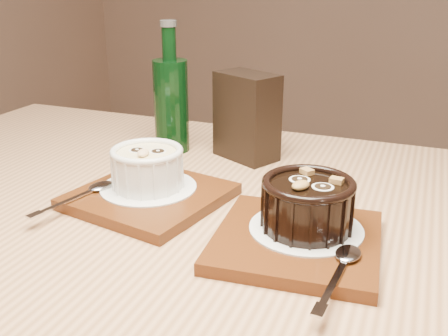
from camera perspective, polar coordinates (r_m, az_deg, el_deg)
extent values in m
cube|color=#9E6C45|center=(0.67, -2.56, -6.90)|extent=(1.27, 0.91, 0.04)
cylinder|color=#9E6C45|center=(1.38, -17.70, -10.14)|extent=(0.06, 0.06, 0.71)
cube|color=#56290E|center=(0.71, -8.07, -3.07)|extent=(0.20, 0.20, 0.01)
cylinder|color=white|center=(0.72, -8.21, -2.07)|extent=(0.13, 0.13, 0.00)
cylinder|color=white|center=(0.71, -8.32, -0.20)|extent=(0.09, 0.09, 0.05)
cylinder|color=#E0CA89|center=(0.70, -8.41, 1.56)|extent=(0.08, 0.08, 0.00)
torus|color=white|center=(0.70, -8.43, 1.83)|extent=(0.10, 0.10, 0.01)
cylinder|color=black|center=(0.71, -9.44, 1.97)|extent=(0.02, 0.02, 0.00)
cylinder|color=black|center=(0.70, -7.20, 1.85)|extent=(0.02, 0.02, 0.00)
ellipsoid|color=#D9B27F|center=(0.69, -8.80, 1.64)|extent=(0.02, 0.03, 0.01)
cube|color=#56290E|center=(0.60, 7.91, -7.89)|extent=(0.21, 0.21, 0.01)
cylinder|color=white|center=(0.61, 8.91, -6.50)|extent=(0.13, 0.13, 0.00)
cylinder|color=black|center=(0.60, 9.06, -4.20)|extent=(0.10, 0.10, 0.05)
cylinder|color=black|center=(0.59, 9.19, -1.98)|extent=(0.09, 0.09, 0.00)
torus|color=black|center=(0.59, 9.21, -1.67)|extent=(0.10, 0.10, 0.01)
cylinder|color=black|center=(0.60, 8.24, -1.19)|extent=(0.02, 0.02, 0.00)
cylinder|color=black|center=(0.58, 10.71, -1.98)|extent=(0.02, 0.02, 0.00)
ellipsoid|color=olive|center=(0.57, 8.33, -1.87)|extent=(0.02, 0.03, 0.01)
cube|color=brown|center=(0.61, 9.01, -0.37)|extent=(0.02, 0.02, 0.01)
cube|color=brown|center=(0.59, 12.15, -1.33)|extent=(0.01, 0.01, 0.01)
cube|color=black|center=(0.85, 2.49, 5.62)|extent=(0.12, 0.09, 0.14)
cylinder|color=black|center=(0.89, -5.76, 6.70)|extent=(0.06, 0.06, 0.15)
cylinder|color=black|center=(0.87, -6.01, 13.33)|extent=(0.02, 0.02, 0.05)
cylinder|color=#333333|center=(0.87, -6.09, 15.38)|extent=(0.03, 0.03, 0.01)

